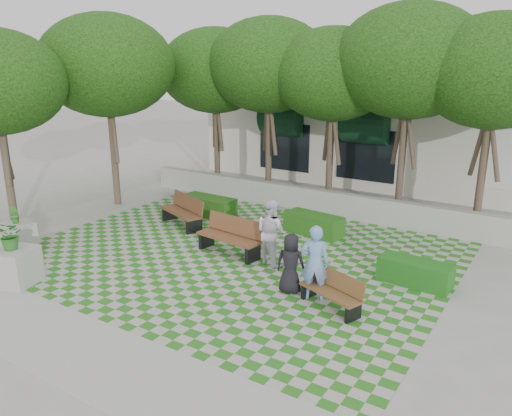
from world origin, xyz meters
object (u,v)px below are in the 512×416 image
Objects in this scene: hedge_midleft at (209,206)px; person_dark at (291,263)px; bench_east at (332,291)px; hedge_midright at (314,224)px; planter_back at (18,235)px; hedge_east at (415,272)px; person_blue at (315,263)px; bench_mid at (231,237)px; bench_west at (183,212)px; person_white at (271,232)px; planter_front at (14,259)px.

person_dark is at bearing -34.98° from hedge_midleft.
bench_east is 0.87× the size of hedge_midright.
person_dark is (8.19, 1.95, 0.28)m from planter_back.
person_blue is (-1.79, -2.14, 0.61)m from hedge_east.
person_blue is at bearing -14.88° from bench_mid.
hedge_midright is 4.40m from person_dark.
bench_west is at bearing -158.58° from hedge_midright.
bench_mid is at bearing 14.84° from person_white.
person_blue is at bearing 12.19° from planter_back.
bench_west is 1.11× the size of person_white.
bench_west is 8.05m from hedge_east.
bench_mid is 1.46m from person_white.
bench_west is 6.76m from person_blue.
hedge_midleft is at bearing -15.65° from person_white.
bench_west is at bearing 59.71° from planter_back.
bench_east is 0.79× the size of bench_mid.
person_dark is (-0.66, 0.04, -0.18)m from person_blue.
person_white reaches higher than person_blue.
person_blue is at bearing 164.62° from person_dark.
bench_west reaches higher than bench_east.
bench_east is 1.27m from person_dark.
person_blue is (6.74, 3.34, 0.24)m from planter_front.
person_white is at bearing -31.85° from hedge_midleft.
hedge_east is 11.38m from planter_back.
bench_west is 1.13× the size of person_blue.
person_dark reaches higher than bench_mid.
hedge_midleft is (-2.83, 2.60, -0.16)m from bench_mid.
hedge_midleft is 7.36m from person_blue.
planter_back reaches higher than bench_mid.
person_blue is 1.24× the size of person_dark.
bench_west is 1.40× the size of person_dark.
person_dark is at bearing -139.29° from hedge_east.
hedge_midleft is at bearing 169.33° from bench_east.
hedge_east is 8.19m from hedge_midleft.
hedge_east is 10.14m from planter_front.
bench_mid is 3.85m from hedge_midleft.
hedge_midright is 4.70m from person_blue.
person_white reaches higher than hedge_midleft.
hedge_midright is at bearing 3.60° from hedge_midleft.
hedge_midright is at bearing -71.80° from person_white.
person_white reaches higher than bench_east.
bench_west is 1.03× the size of hedge_midleft.
bench_west is (-2.87, 1.22, -0.02)m from bench_mid.
hedge_midleft is 6.79m from person_dark.
person_white is at bearing -167.27° from hedge_east.
bench_west is 5.90m from planter_front.
person_dark is at bearing -18.82° from bench_mid.
hedge_midright is at bearing 152.17° from hedge_east.
bench_east is at bearing -0.53° from bench_west.
planter_front is 0.91× the size of person_blue.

